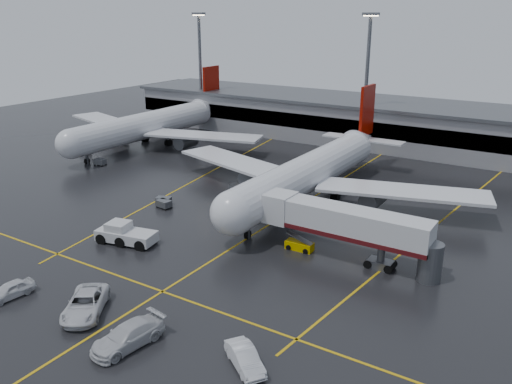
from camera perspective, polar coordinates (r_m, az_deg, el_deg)
The scene contains 22 objects.
ground at distance 68.38m, azimuth 2.32°, elevation -3.01°, with size 220.00×220.00×0.00m, color black.
apron_line_centre at distance 68.38m, azimuth 2.32°, elevation -3.00°, with size 0.25×90.00×0.02m, color gold.
apron_line_stop at distance 52.33m, azimuth -10.10°, elevation -10.55°, with size 60.00×0.25×0.02m, color gold.
apron_line_left at distance 86.84m, azimuth -5.80°, elevation 1.73°, with size 0.25×70.00×0.02m, color gold.
apron_line_right at distance 71.14m, azimuth 19.16°, elevation -3.19°, with size 0.25×70.00×0.02m, color gold.
terminal at distance 109.75m, azimuth 15.14°, elevation 7.12°, with size 122.00×19.00×8.60m.
light_mast_left at distance 124.12m, azimuth -6.06°, elevation 13.69°, with size 3.00×1.20×25.45m.
light_mast_mid at distance 104.28m, azimuth 11.92°, elevation 12.43°, with size 3.00×1.20×25.45m.
main_airliner at distance 75.10m, azimuth 6.09°, elevation 2.33°, with size 48.80×45.60×14.10m.
second_airliner at distance 108.44m, azimuth -11.30°, elevation 7.21°, with size 48.80×45.60×14.10m.
jet_bridge at distance 57.07m, azimuth 9.67°, elevation -3.58°, with size 19.90×3.40×6.05m.
pushback_tractor at distance 63.22m, azimuth -14.00°, elevation -4.49°, with size 7.46×4.27×2.51m.
belt_loader at distance 59.98m, azimuth 4.73°, elevation -5.80°, with size 3.21×1.61×1.99m.
service_van_a at distance 50.14m, azimuth -17.99°, elevation -11.45°, with size 3.08×6.68×1.86m, color silver.
service_van_b at distance 44.88m, azimuth -13.72°, elevation -14.89°, with size 2.58×6.34×1.84m, color silver.
service_van_c at distance 41.59m, azimuth -1.22°, elevation -17.53°, with size 1.66×4.77×1.57m, color white.
service_van_d at distance 55.33m, azimuth -25.05°, elevation -9.58°, with size 1.79×4.46×1.52m, color silver.
baggage_cart_a at distance 73.25m, azimuth -9.94°, elevation -1.24°, with size 2.14×1.53×1.12m.
baggage_cart_b at distance 74.44m, azimuth -9.98°, elevation -0.91°, with size 2.30×1.85×1.12m.
baggage_cart_c at distance 78.76m, azimuth -2.21°, elevation 0.48°, with size 2.38×2.09×1.12m.
baggage_cart_d at distance 105.10m, azimuth -18.00°, elevation 4.27°, with size 2.03×1.34×1.12m.
baggage_cart_e at distance 96.47m, azimuth -16.55°, elevation 3.16°, with size 2.16×1.55×1.12m.
Camera 1 is at (31.63, -55.01, 25.47)m, focal length 36.95 mm.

